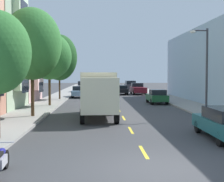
% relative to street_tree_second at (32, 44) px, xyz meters
% --- Properties ---
extents(ground_plane, '(160.00, 160.00, 0.00)m').
position_rel_street_tree_second_xyz_m(ground_plane, '(6.40, 17.63, -5.19)').
color(ground_plane, '#38383A').
extents(sidewalk_left, '(3.20, 120.00, 0.14)m').
position_rel_street_tree_second_xyz_m(sidewalk_left, '(-0.70, 15.63, -5.12)').
color(sidewalk_left, gray).
rests_on(sidewalk_left, ground_plane).
extents(sidewalk_right, '(3.20, 120.00, 0.14)m').
position_rel_street_tree_second_xyz_m(sidewalk_right, '(13.50, 15.63, -5.12)').
color(sidewalk_right, gray).
rests_on(sidewalk_right, ground_plane).
extents(lane_centerline_dashes, '(0.14, 47.20, 0.01)m').
position_rel_street_tree_second_xyz_m(lane_centerline_dashes, '(6.40, 12.13, -5.19)').
color(lane_centerline_dashes, yellow).
rests_on(lane_centerline_dashes, ground_plane).
extents(street_tree_second, '(4.13, 4.13, 7.58)m').
position_rel_street_tree_second_xyz_m(street_tree_second, '(0.00, 0.00, 0.00)').
color(street_tree_second, '#47331E').
rests_on(street_tree_second, sidewalk_left).
extents(street_tree_third, '(4.23, 4.23, 6.88)m').
position_rel_street_tree_second_xyz_m(street_tree_third, '(0.00, 8.03, -0.40)').
color(street_tree_third, '#47331E').
rests_on(street_tree_third, sidewalk_left).
extents(street_tree_farthest, '(4.23, 4.23, 7.70)m').
position_rel_street_tree_second_xyz_m(street_tree_farthest, '(-0.00, 16.06, -0.09)').
color(street_tree_farthest, '#47331E').
rests_on(street_tree_farthest, sidewalk_left).
extents(street_lamp, '(1.35, 0.28, 6.24)m').
position_rel_street_tree_second_xyz_m(street_lamp, '(12.34, 0.29, -1.40)').
color(street_lamp, '#38383D').
rests_on(street_lamp, sidewalk_right).
extents(delivery_box_truck, '(2.63, 7.75, 3.20)m').
position_rel_street_tree_second_xyz_m(delivery_box_truck, '(4.59, 0.08, -3.35)').
color(delivery_box_truck, beige).
rests_on(delivery_box_truck, ground_plane).
extents(parked_hatchback_forest, '(1.82, 4.03, 1.50)m').
position_rel_street_tree_second_xyz_m(parked_hatchback_forest, '(10.80, 10.80, -4.43)').
color(parked_hatchback_forest, '#194C28').
rests_on(parked_hatchback_forest, ground_plane).
extents(parked_suv_charcoal, '(2.07, 4.85, 1.93)m').
position_rel_street_tree_second_xyz_m(parked_suv_charcoal, '(10.66, 37.68, -4.20)').
color(parked_suv_charcoal, '#333338').
rests_on(parked_suv_charcoal, ground_plane).
extents(parked_hatchback_sky, '(1.86, 4.05, 1.50)m').
position_rel_street_tree_second_xyz_m(parked_hatchback_sky, '(1.99, 20.43, -4.43)').
color(parked_hatchback_sky, '#7A9EC6').
rests_on(parked_hatchback_sky, ground_plane).
extents(parked_pickup_burgundy, '(2.11, 5.34, 1.73)m').
position_rel_street_tree_second_xyz_m(parked_pickup_burgundy, '(10.82, 27.24, -4.36)').
color(parked_pickup_burgundy, maroon).
rests_on(parked_pickup_burgundy, ground_plane).
extents(parked_suv_silver, '(2.03, 4.83, 1.93)m').
position_rel_street_tree_second_xyz_m(parked_suv_silver, '(2.08, 33.33, -4.20)').
color(parked_suv_silver, '#B2B5BA').
rests_on(parked_suv_silver, ground_plane).
extents(moving_black_sedan, '(1.80, 4.50, 1.43)m').
position_rel_street_tree_second_xyz_m(moving_black_sedan, '(8.20, 26.71, -4.44)').
color(moving_black_sedan, black).
rests_on(moving_black_sedan, ground_plane).
extents(parked_motorcycle, '(0.62, 2.05, 0.90)m').
position_rel_street_tree_second_xyz_m(parked_motorcycle, '(1.65, -13.13, -4.78)').
color(parked_motorcycle, black).
rests_on(parked_motorcycle, ground_plane).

